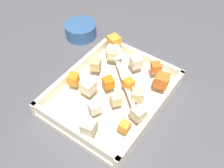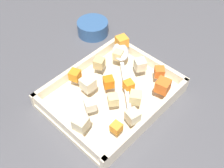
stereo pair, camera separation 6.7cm
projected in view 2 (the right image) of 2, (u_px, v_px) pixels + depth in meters
The scene contains 20 objects.
ground_plane at pixel (115, 101), 0.74m from camera, with size 4.00×4.00×0.00m, color #4C4C51.
baking_dish at pixel (112, 94), 0.74m from camera, with size 0.33×0.27×0.05m.
carrot_chunk_rim_edge at pixel (108, 82), 0.71m from camera, with size 0.03×0.03×0.03m, color orange.
carrot_chunk_near_left at pixel (116, 128), 0.62m from camera, with size 0.02×0.02×0.02m, color orange.
carrot_chunk_under_handle at pixel (122, 42), 0.81m from camera, with size 0.03×0.03×0.03m, color orange.
carrot_chunk_corner_nw at pixel (163, 86), 0.70m from camera, with size 0.03×0.03×0.03m, color orange.
carrot_chunk_mid_right at pixel (159, 72), 0.74m from camera, with size 0.03×0.03×0.03m, color orange.
carrot_chunk_front_center at pixel (129, 85), 0.71m from camera, with size 0.02×0.02×0.02m, color orange.
carrot_chunk_heap_side at pixel (75, 75), 0.73m from camera, with size 0.03×0.03×0.03m, color orange.
potato_chunk_corner_se at pixel (140, 64), 0.75m from camera, with size 0.03×0.03×0.03m, color beige.
potato_chunk_far_right at pixel (99, 63), 0.76m from camera, with size 0.03×0.03×0.03m, color tan.
potato_chunk_corner_ne at pixel (133, 116), 0.64m from camera, with size 0.03×0.03×0.03m, color beige.
potato_chunk_center at pixel (81, 123), 0.62m from camera, with size 0.03×0.03×0.03m, color beige.
potato_chunk_far_left at pixel (136, 97), 0.68m from camera, with size 0.03×0.03×0.03m, color #E0CC89.
potato_chunk_near_spoon at pixel (118, 55), 0.78m from camera, with size 0.03×0.03×0.03m, color #E0CC89.
potato_chunk_heap_top at pixel (88, 84), 0.70m from camera, with size 0.03×0.03×0.03m, color beige.
potato_chunk_mid_left at pixel (113, 99), 0.67m from camera, with size 0.03×0.03×0.03m, color #E0CC89.
parsnip_chunk_near_right at pixel (90, 105), 0.66m from camera, with size 0.03×0.03×0.03m, color silver.
serving_spoon at pixel (121, 55), 0.78m from camera, with size 0.19×0.21×0.02m.
small_prep_bowl at pixel (93, 28), 0.92m from camera, with size 0.10×0.10×0.05m, color #33598C.
Camera 2 is at (-0.34, -0.31, 0.59)m, focal length 44.35 mm.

